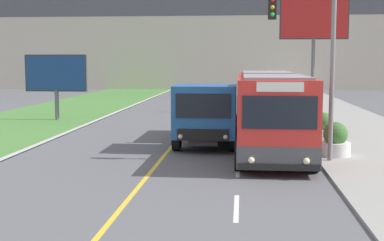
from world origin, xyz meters
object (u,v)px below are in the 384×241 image
object	(u,v)px
planter_round_second	(323,129)
billboard_small	(56,75)
traffic_light_mast	(314,50)
dump_truck	(207,115)
billboard_large	(314,24)
city_bus	(269,110)
planter_round_near	(335,141)

from	to	relation	value
planter_round_second	billboard_small	bearing A→B (deg)	152.54
traffic_light_mast	dump_truck	bearing A→B (deg)	140.37
dump_truck	traffic_light_mast	distance (m)	5.63
dump_truck	billboard_small	size ratio (longest dim) A/B	1.81
billboard_large	traffic_light_mast	bearing A→B (deg)	-97.31
traffic_light_mast	billboard_small	bearing A→B (deg)	138.07
city_bus	billboard_large	xyz separation A→B (m)	(3.56, 14.57, 4.35)
traffic_light_mast	city_bus	bearing A→B (deg)	114.29
planter_round_second	planter_round_near	bearing A→B (deg)	-91.73
city_bus	traffic_light_mast	xyz separation A→B (m)	(1.32, -2.92, 2.34)
planter_round_near	planter_round_second	world-z (taller)	planter_round_second
billboard_large	billboard_small	world-z (taller)	billboard_large
dump_truck	billboard_small	xyz separation A→B (m)	(-9.45, 8.76, 1.39)
billboard_large	billboard_small	xyz separation A→B (m)	(-15.55, -5.54, -3.19)
billboard_small	planter_round_second	bearing A→B (deg)	-27.46
traffic_light_mast	planter_round_near	size ratio (longest dim) A/B	4.95
city_bus	billboard_large	distance (m)	15.61
city_bus	dump_truck	xyz separation A→B (m)	(-2.53, 0.27, -0.24)
dump_truck	planter_round_second	xyz separation A→B (m)	(4.92, 1.29, -0.67)
billboard_small	planter_round_near	size ratio (longest dim) A/B	3.14
dump_truck	billboard_small	bearing A→B (deg)	137.17
billboard_large	dump_truck	bearing A→B (deg)	-113.08
planter_round_near	planter_round_second	xyz separation A→B (m)	(0.11, 3.55, 0.00)
planter_round_near	dump_truck	bearing A→B (deg)	154.88
dump_truck	planter_round_near	bearing A→B (deg)	-25.12
dump_truck	traffic_light_mast	world-z (taller)	traffic_light_mast
planter_round_near	billboard_small	bearing A→B (deg)	142.32
billboard_large	planter_round_second	size ratio (longest dim) A/B	6.13
planter_round_near	city_bus	bearing A→B (deg)	138.90
billboard_large	planter_round_second	distance (m)	14.08
billboard_small	city_bus	bearing A→B (deg)	-36.99
billboard_small	dump_truck	bearing A→B (deg)	-42.83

